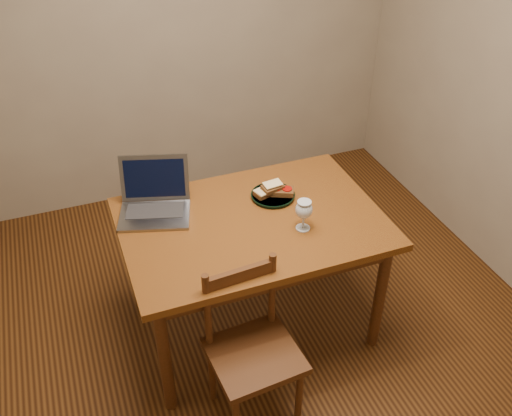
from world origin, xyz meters
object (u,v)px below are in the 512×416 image
object	(u,v)px
chair	(252,344)
table	(252,234)
milk_glass	(304,215)
laptop	(155,198)
plate	(273,196)

from	to	relation	value
chair	table	bearing A→B (deg)	65.36
chair	milk_glass	size ratio (longest dim) A/B	2.57
milk_glass	laptop	bearing A→B (deg)	146.51
chair	plate	distance (m)	0.82
chair	laptop	xyz separation A→B (m)	(-0.23, 0.79, 0.35)
plate	milk_glass	size ratio (longest dim) A/B	1.42
chair	plate	size ratio (longest dim) A/B	1.81
chair	laptop	bearing A→B (deg)	102.38
table	chair	size ratio (longest dim) A/B	3.09
chair	plate	world-z (taller)	chair
table	plate	size ratio (longest dim) A/B	5.58
plate	milk_glass	xyz separation A→B (m)	(0.04, -0.30, 0.07)
table	chair	distance (m)	0.59
plate	laptop	xyz separation A→B (m)	(-0.60, 0.12, 0.06)
milk_glass	laptop	distance (m)	0.76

